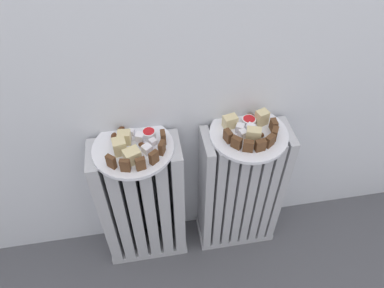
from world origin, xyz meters
TOP-DOWN VIEW (x-y plane):
  - radiator_left at (-0.18, 0.28)m, footprint 0.31×0.14m
  - radiator_right at (0.18, 0.28)m, footprint 0.31×0.14m
  - plate_left at (-0.18, 0.28)m, footprint 0.25×0.25m
  - plate_right at (0.18, 0.28)m, footprint 0.25×0.25m
  - dark_cake_slice_left_0 at (-0.25, 0.21)m, footprint 0.03×0.03m
  - dark_cake_slice_left_1 at (-0.21, 0.19)m, footprint 0.03×0.02m
  - dark_cake_slice_left_2 at (-0.16, 0.19)m, footprint 0.03×0.02m
  - dark_cake_slice_left_3 at (-0.12, 0.21)m, footprint 0.03×0.03m
  - dark_cake_slice_left_4 at (-0.10, 0.24)m, footprint 0.02×0.03m
  - dark_cake_slice_left_5 at (-0.09, 0.28)m, footprint 0.02×0.03m
  - marble_cake_slice_left_0 at (-0.19, 0.22)m, footprint 0.06×0.05m
  - marble_cake_slice_left_1 at (-0.21, 0.30)m, footprint 0.04×0.04m
  - marble_cake_slice_left_2 at (-0.22, 0.26)m, footprint 0.04×0.04m
  - turkish_delight_left_0 at (-0.16, 0.31)m, footprint 0.03×0.03m
  - turkish_delight_left_1 at (-0.18, 0.33)m, footprint 0.02×0.02m
  - turkish_delight_left_2 at (-0.12, 0.28)m, footprint 0.03×0.03m
  - turkish_delight_left_3 at (-0.14, 0.25)m, footprint 0.04×0.04m
  - medjool_date_left_0 at (-0.24, 0.33)m, footprint 0.02×0.03m
  - medjool_date_left_1 at (-0.22, 0.35)m, footprint 0.03×0.03m
  - medjool_date_left_2 at (-0.16, 0.28)m, footprint 0.03×0.03m
  - jam_bowl_left at (-0.13, 0.31)m, footprint 0.04×0.04m
  - dark_cake_slice_right_0 at (0.11, 0.26)m, footprint 0.03×0.04m
  - dark_cake_slice_right_1 at (0.13, 0.23)m, footprint 0.03×0.03m
  - dark_cake_slice_right_2 at (0.16, 0.21)m, footprint 0.04×0.03m
  - dark_cake_slice_right_3 at (0.19, 0.20)m, footprint 0.03×0.02m
  - dark_cake_slice_right_4 at (0.23, 0.22)m, footprint 0.04×0.03m
  - dark_cake_slice_right_5 at (0.25, 0.24)m, footprint 0.03×0.04m
  - dark_cake_slice_right_6 at (0.26, 0.28)m, footprint 0.02×0.03m
  - marble_cake_slice_right_0 at (0.18, 0.24)m, footprint 0.05×0.04m
  - marble_cake_slice_right_1 at (0.13, 0.32)m, footprint 0.05×0.04m
  - marble_cake_slice_right_2 at (0.23, 0.32)m, footprint 0.05×0.04m
  - turkish_delight_right_0 at (0.19, 0.29)m, footprint 0.04×0.04m
  - turkish_delight_right_1 at (0.16, 0.27)m, footprint 0.03×0.03m
  - turkish_delight_right_2 at (0.16, 0.29)m, footprint 0.03×0.03m
  - medjool_date_right_0 at (0.21, 0.26)m, footprint 0.03×0.03m
  - medjool_date_right_1 at (0.21, 0.35)m, footprint 0.03×0.03m
  - jam_bowl_right at (0.19, 0.32)m, footprint 0.05×0.05m
  - fork at (-0.18, 0.27)m, footprint 0.03×0.09m

SIDE VIEW (x-z plane):
  - radiator_right at x=0.18m, z-range 0.00..0.58m
  - radiator_left at x=-0.18m, z-range 0.00..0.58m
  - plate_left at x=-0.18m, z-range 0.58..0.59m
  - plate_right at x=0.18m, z-range 0.58..0.59m
  - fork at x=-0.18m, z-range 0.59..0.60m
  - medjool_date_left_2 at x=-0.16m, z-range 0.59..0.61m
  - medjool_date_right_0 at x=0.21m, z-range 0.59..0.61m
  - medjool_date_right_1 at x=0.21m, z-range 0.59..0.61m
  - medjool_date_left_0 at x=-0.24m, z-range 0.59..0.61m
  - medjool_date_left_1 at x=-0.22m, z-range 0.59..0.61m
  - turkish_delight_left_1 at x=-0.18m, z-range 0.59..0.61m
  - turkish_delight_left_2 at x=-0.12m, z-range 0.59..0.61m
  - turkish_delight_right_1 at x=0.16m, z-range 0.59..0.62m
  - turkish_delight_right_2 at x=0.16m, z-range 0.59..0.62m
  - turkish_delight_right_0 at x=0.19m, z-range 0.59..0.62m
  - turkish_delight_left_0 at x=-0.16m, z-range 0.59..0.62m
  - turkish_delight_left_3 at x=-0.14m, z-range 0.59..0.62m
  - jam_bowl_right at x=0.19m, z-range 0.60..0.62m
  - jam_bowl_left at x=-0.13m, z-range 0.60..0.62m
  - dark_cake_slice_right_0 at x=0.11m, z-range 0.59..0.63m
  - dark_cake_slice_right_1 at x=0.13m, z-range 0.59..0.63m
  - dark_cake_slice_right_2 at x=0.16m, z-range 0.59..0.63m
  - dark_cake_slice_right_3 at x=0.19m, z-range 0.59..0.63m
  - dark_cake_slice_right_4 at x=0.23m, z-range 0.59..0.63m
  - dark_cake_slice_right_5 at x=0.25m, z-range 0.59..0.63m
  - dark_cake_slice_right_6 at x=0.26m, z-range 0.59..0.63m
  - marble_cake_slice_right_1 at x=0.13m, z-range 0.59..0.64m
  - marble_cake_slice_left_0 at x=-0.19m, z-range 0.59..0.64m
  - marble_cake_slice_left_1 at x=-0.21m, z-range 0.59..0.64m
  - dark_cake_slice_left_0 at x=-0.25m, z-range 0.59..0.64m
  - dark_cake_slice_left_1 at x=-0.21m, z-range 0.59..0.64m
  - dark_cake_slice_left_2 at x=-0.16m, z-range 0.59..0.64m
  - dark_cake_slice_left_3 at x=-0.12m, z-range 0.59..0.64m
  - dark_cake_slice_left_4 at x=-0.10m, z-range 0.59..0.64m
  - dark_cake_slice_left_5 at x=-0.09m, z-range 0.59..0.64m
  - marble_cake_slice_left_2 at x=-0.22m, z-range 0.59..0.64m
  - marble_cake_slice_right_2 at x=0.23m, z-range 0.59..0.64m
  - marble_cake_slice_right_0 at x=0.18m, z-range 0.59..0.64m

